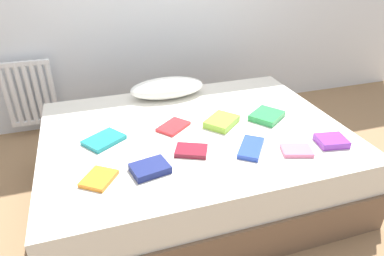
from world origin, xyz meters
name	(u,v)px	position (x,y,z in m)	size (l,w,h in m)	color
ground_plane	(194,188)	(0.00, 0.00, 0.00)	(8.00, 8.00, 0.00)	#93704C
bed	(194,160)	(0.00, 0.00, 0.25)	(2.00, 1.50, 0.50)	brown
radiator	(30,94)	(-1.13, 1.20, 0.41)	(0.42, 0.04, 0.59)	white
pillow	(167,88)	(-0.04, 0.57, 0.58)	(0.59, 0.27, 0.15)	white
textbook_navy	(150,168)	(-0.38, -0.38, 0.52)	(0.20, 0.15, 0.04)	navy
textbook_lime	(221,121)	(0.20, 0.00, 0.52)	(0.23, 0.17, 0.05)	#8CC638
textbook_teal	(104,140)	(-0.59, 0.02, 0.51)	(0.23, 0.17, 0.03)	teal
textbook_blue	(251,148)	(0.24, -0.35, 0.51)	(0.24, 0.12, 0.03)	#2847B7
textbook_green	(267,116)	(0.53, -0.01, 0.52)	(0.22, 0.18, 0.04)	green
textbook_purple	(331,141)	(0.75, -0.44, 0.52)	(0.17, 0.15, 0.04)	purple
textbook_orange	(99,179)	(-0.65, -0.37, 0.51)	(0.17, 0.14, 0.02)	orange
textbook_maroon	(191,151)	(-0.11, -0.27, 0.51)	(0.19, 0.14, 0.03)	maroon
textbook_pink	(297,150)	(0.49, -0.46, 0.51)	(0.17, 0.13, 0.03)	pink
textbook_red	(173,127)	(-0.13, 0.06, 0.51)	(0.21, 0.14, 0.02)	red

